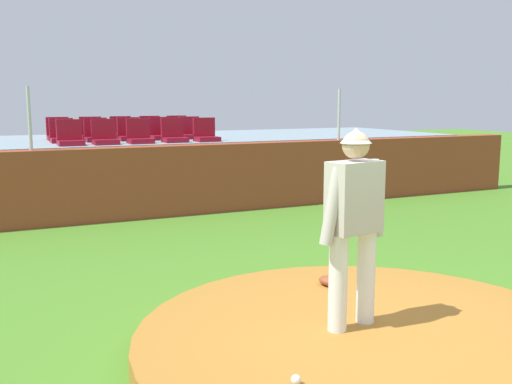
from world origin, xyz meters
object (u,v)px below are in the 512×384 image
Objects in this scene: fielding_glove at (332,281)px; stadium_chair_7 at (129,133)px; pitcher at (354,213)px; stadium_chair_11 at (91,132)px; stadium_chair_1 at (105,136)px; stadium_chair_9 at (190,132)px; stadium_chair_2 at (140,136)px; baseball at (296,380)px; stadium_chair_13 at (151,131)px; stadium_chair_10 at (58,133)px; stadium_chair_3 at (174,135)px; stadium_chair_5 at (62,135)px; stadium_chair_0 at (70,137)px; stadium_chair_6 at (97,134)px; stadium_chair_4 at (206,134)px; stadium_chair_14 at (178,130)px; stadium_chair_8 at (161,133)px; stadium_chair_12 at (122,131)px.

stadium_chair_7 reaches higher than fielding_glove.
pitcher reaches higher than stadium_chair_11.
stadium_chair_9 is (2.10, 0.92, 0.00)m from stadium_chair_1.
stadium_chair_11 is at bearing -69.64° from stadium_chair_2.
stadium_chair_13 reaches higher than baseball.
stadium_chair_10 is (-1.38, 0.86, 0.00)m from stadium_chair_7.
pitcher reaches higher than stadium_chair_3.
stadium_chair_3 is at bearing 73.42° from pitcher.
fielding_glove is at bearing 82.47° from stadium_chair_9.
stadium_chair_0 is at bearing 92.55° from stadium_chair_5.
pitcher is at bearing 94.34° from stadium_chair_6.
stadium_chair_1 and stadium_chair_13 have the same top height.
stadium_chair_11 is (-2.09, 1.80, 0.00)m from stadium_chair_4.
stadium_chair_14 is at bearing -146.76° from stadium_chair_0.
stadium_chair_10 is at bearing -23.64° from stadium_chair_8.
stadium_chair_2 reaches higher than fielding_glove.
stadium_chair_2 is 1.00× the size of stadium_chair_5.
stadium_chair_1 is at bearing 87.73° from baseball.
stadium_chair_1 and stadium_chair_7 have the same top height.
stadium_chair_9 is 1.00× the size of stadium_chair_14.
stadium_chair_4 is 2.32m from stadium_chair_12.
stadium_chair_11 is at bearing 1.54° from stadium_chair_13.
stadium_chair_8 is (1.74, 9.32, 1.24)m from baseball.
stadium_chair_12 reaches higher than baseball.
stadium_chair_1 is at bearing 110.67° from stadium_chair_10.
stadium_chair_11 and stadium_chair_12 have the same top height.
stadium_chair_3 is 1.00× the size of stadium_chair_8.
stadium_chair_0 is 1.00× the size of stadium_chair_7.
pitcher is 5.89× the size of fielding_glove.
stadium_chair_5 is (-2.83, 0.93, 0.00)m from stadium_chair_4.
stadium_chair_6 is (0.33, 9.32, 1.24)m from baseball.
stadium_chair_12 is at bearing 84.06° from baseball.
stadium_chair_3 and stadium_chair_7 have the same top height.
pitcher is 3.53× the size of stadium_chair_4.
stadium_chair_8 is at bearing -148.19° from stadium_chair_1.
stadium_chair_7 is 1.66m from stadium_chair_14.
stadium_chair_9 is (2.44, 9.37, 1.24)m from baseball.
stadium_chair_12 is (-0.67, 0.95, 0.00)m from stadium_chair_8.
stadium_chair_5 is (-2.13, 0.90, 0.00)m from stadium_chair_3.
pitcher is 3.53× the size of stadium_chair_14.
stadium_chair_3 is at bearing -179.77° from stadium_chair_1.
stadium_chair_9 is (1.00, 7.58, 1.22)m from fielding_glove.
stadium_chair_2 and stadium_chair_10 have the same top height.
fielding_glove is 0.60× the size of stadium_chair_6.
stadium_chair_9 is 1.00× the size of stadium_chair_13.
stadium_chair_4 and stadium_chair_12 have the same top height.
stadium_chair_0 is at bearing -1.23° from stadium_chair_2.
stadium_chair_8 is 1.00× the size of stadium_chair_13.
fielding_glove is 0.60× the size of stadium_chair_8.
stadium_chair_13 is (1.39, 0.04, 0.00)m from stadium_chair_11.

